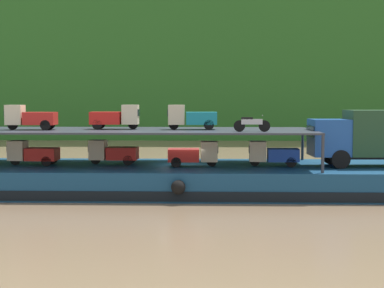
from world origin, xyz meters
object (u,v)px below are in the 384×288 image
(mini_truck_lower_bow, at_px, (273,154))
(mini_truck_upper_bow, at_px, (191,117))
(mini_truck_upper_fore, at_px, (116,117))
(mini_truck_lower_mid, at_px, (113,152))
(cargo_barge, at_px, (182,179))
(mini_truck_lower_fore, at_px, (194,154))
(mini_truck_lower_aft, at_px, (32,153))
(mini_truck_upper_mid, at_px, (30,117))
(motorcycle_upper_port, at_px, (251,123))
(covered_lorry, at_px, (377,136))

(mini_truck_lower_bow, distance_m, mini_truck_upper_bow, 4.96)
(mini_truck_upper_fore, bearing_deg, mini_truck_upper_bow, -3.50)
(mini_truck_lower_mid, relative_size, mini_truck_upper_fore, 1.00)
(cargo_barge, distance_m, mini_truck_lower_mid, 4.24)
(mini_truck_upper_bow, bearing_deg, cargo_barge, -157.87)
(mini_truck_lower_mid, xyz_separation_m, mini_truck_upper_bow, (4.48, -0.20, 2.00))
(mini_truck_lower_mid, distance_m, mini_truck_lower_fore, 4.72)
(mini_truck_lower_bow, xyz_separation_m, mini_truck_upper_fore, (-8.81, 0.71, 2.00))
(mini_truck_upper_fore, xyz_separation_m, mini_truck_upper_bow, (4.30, -0.26, 0.00))
(mini_truck_lower_aft, relative_size, mini_truck_lower_fore, 1.00)
(cargo_barge, relative_size, mini_truck_upper_mid, 11.32)
(mini_truck_upper_mid, height_order, mini_truck_upper_fore, same)
(mini_truck_lower_bow, distance_m, motorcycle_upper_port, 2.79)
(mini_truck_upper_mid, bearing_deg, covered_lorry, 0.52)
(covered_lorry, distance_m, mini_truck_lower_mid, 14.71)
(mini_truck_lower_mid, height_order, mini_truck_upper_bow, mini_truck_upper_bow)
(covered_lorry, xyz_separation_m, mini_truck_lower_fore, (-10.02, -0.31, -1.00))
(cargo_barge, distance_m, mini_truck_lower_aft, 8.52)
(covered_lorry, bearing_deg, mini_truck_lower_aft, 179.97)
(mini_truck_upper_fore, bearing_deg, mini_truck_lower_mid, -161.04)
(cargo_barge, xyz_separation_m, mini_truck_lower_fore, (0.67, -0.49, 1.44))
(mini_truck_lower_fore, bearing_deg, mini_truck_upper_fore, 167.83)
(mini_truck_lower_fore, xyz_separation_m, mini_truck_upper_mid, (-9.09, 0.14, 2.00))
(mini_truck_lower_aft, bearing_deg, mini_truck_upper_mid, -98.88)
(mini_truck_upper_bow, xyz_separation_m, motorcycle_upper_port, (3.21, -2.19, -0.26))
(mini_truck_lower_fore, relative_size, mini_truck_lower_bow, 1.00)
(mini_truck_lower_aft, bearing_deg, mini_truck_lower_bow, -0.31)
(cargo_barge, bearing_deg, mini_truck_lower_mid, 174.09)
(mini_truck_lower_aft, relative_size, mini_truck_upper_mid, 1.00)
(mini_truck_lower_bow, xyz_separation_m, motorcycle_upper_port, (-1.31, -1.74, 1.74))
(mini_truck_lower_bow, distance_m, mini_truck_upper_mid, 13.60)
(cargo_barge, height_order, mini_truck_upper_mid, mini_truck_upper_mid)
(mini_truck_lower_fore, bearing_deg, mini_truck_upper_bow, 102.73)
(mini_truck_lower_fore, bearing_deg, mini_truck_upper_mid, 179.13)
(mini_truck_lower_aft, relative_size, mini_truck_lower_mid, 1.00)
(motorcycle_upper_port, bearing_deg, mini_truck_lower_fore, 153.92)
(mini_truck_upper_fore, bearing_deg, motorcycle_upper_port, -18.10)
(mini_truck_lower_fore, height_order, motorcycle_upper_port, motorcycle_upper_port)
(mini_truck_upper_mid, xyz_separation_m, mini_truck_upper_fore, (4.63, 0.82, 0.00))
(mini_truck_lower_mid, height_order, mini_truck_lower_bow, same)
(cargo_barge, relative_size, motorcycle_upper_port, 16.48)
(cargo_barge, bearing_deg, mini_truck_lower_fore, -36.20)
(mini_truck_upper_bow, bearing_deg, mini_truck_lower_aft, -177.57)
(mini_truck_lower_aft, height_order, motorcycle_upper_port, motorcycle_upper_port)
(mini_truck_upper_bow, bearing_deg, motorcycle_upper_port, -34.34)
(mini_truck_lower_aft, height_order, mini_truck_upper_mid, mini_truck_upper_mid)
(mini_truck_upper_mid, height_order, mini_truck_upper_bow, same)
(covered_lorry, distance_m, mini_truck_lower_bow, 5.76)
(cargo_barge, height_order, covered_lorry, covered_lorry)
(covered_lorry, xyz_separation_m, mini_truck_upper_mid, (-19.12, -0.17, 1.00))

